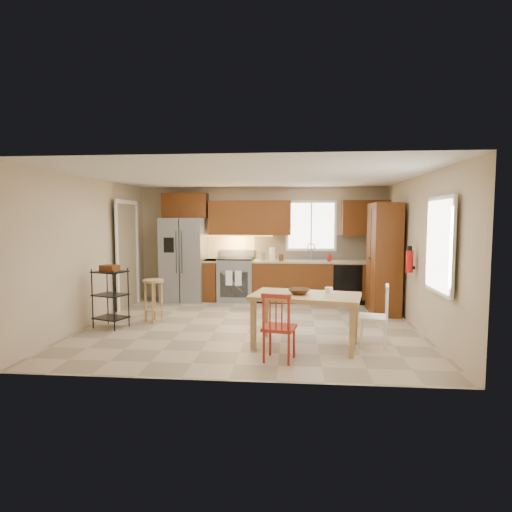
{
  "coord_description": "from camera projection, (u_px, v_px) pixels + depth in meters",
  "views": [
    {
      "loc": [
        0.72,
        -7.08,
        1.81
      ],
      "look_at": [
        0.06,
        0.4,
        1.15
      ],
      "focal_mm": 30.0,
      "sensor_mm": 36.0,
      "label": 1
    }
  ],
  "objects": [
    {
      "name": "floor",
      "position": [
        251.0,
        325.0,
        7.24
      ],
      "size": [
        5.5,
        5.5,
        0.0
      ],
      "primitive_type": "plane",
      "color": "tan",
      "rests_on": "ground"
    },
    {
      "name": "ceiling",
      "position": [
        250.0,
        176.0,
        7.03
      ],
      "size": [
        5.5,
        5.0,
        0.02
      ],
      "primitive_type": "cube",
      "color": "silver",
      "rests_on": "ground"
    },
    {
      "name": "wall_back",
      "position": [
        262.0,
        243.0,
        9.62
      ],
      "size": [
        5.5,
        0.02,
        2.5
      ],
      "primitive_type": "cube",
      "color": "#CCB793",
      "rests_on": "ground"
    },
    {
      "name": "wall_front",
      "position": [
        227.0,
        270.0,
        4.65
      ],
      "size": [
        5.5,
        0.02,
        2.5
      ],
      "primitive_type": "cube",
      "color": "#CCB793",
      "rests_on": "ground"
    },
    {
      "name": "wall_left",
      "position": [
        92.0,
        251.0,
        7.38
      ],
      "size": [
        0.02,
        5.0,
        2.5
      ],
      "primitive_type": "cube",
      "color": "#CCB793",
      "rests_on": "ground"
    },
    {
      "name": "wall_right",
      "position": [
        420.0,
        253.0,
        6.89
      ],
      "size": [
        0.02,
        5.0,
        2.5
      ],
      "primitive_type": "cube",
      "color": "#CCB793",
      "rests_on": "ground"
    },
    {
      "name": "refrigerator",
      "position": [
        184.0,
        259.0,
        9.42
      ],
      "size": [
        0.92,
        0.75,
        1.82
      ],
      "primitive_type": "cube",
      "color": "gray",
      "rests_on": "floor"
    },
    {
      "name": "range_stove",
      "position": [
        236.0,
        280.0,
        9.42
      ],
      "size": [
        0.76,
        0.63,
        0.92
      ],
      "primitive_type": "cube",
      "color": "gray",
      "rests_on": "floor"
    },
    {
      "name": "base_cabinet_narrow",
      "position": [
        211.0,
        280.0,
        9.49
      ],
      "size": [
        0.3,
        0.6,
        0.9
      ],
      "primitive_type": "cube",
      "color": "#5C3111",
      "rests_on": "floor"
    },
    {
      "name": "base_cabinet_run",
      "position": [
        320.0,
        281.0,
        9.27
      ],
      "size": [
        2.92,
        0.6,
        0.9
      ],
      "primitive_type": "cube",
      "color": "#5C3111",
      "rests_on": "floor"
    },
    {
      "name": "dishwasher",
      "position": [
        348.0,
        284.0,
        8.94
      ],
      "size": [
        0.6,
        0.02,
        0.78
      ],
      "primitive_type": "cube",
      "color": "black",
      "rests_on": "floor"
    },
    {
      "name": "backsplash",
      "position": [
        320.0,
        247.0,
        9.49
      ],
      "size": [
        2.92,
        0.03,
        0.55
      ],
      "primitive_type": "cube",
      "color": "beige",
      "rests_on": "wall_back"
    },
    {
      "name": "upper_over_fridge",
      "position": [
        185.0,
        205.0,
        9.52
      ],
      "size": [
        1.0,
        0.35,
        0.55
      ],
      "primitive_type": "cube",
      "color": "#643310",
      "rests_on": "wall_back"
    },
    {
      "name": "upper_left_block",
      "position": [
        250.0,
        218.0,
        9.41
      ],
      "size": [
        1.8,
        0.35,
        0.75
      ],
      "primitive_type": "cube",
      "color": "#643310",
      "rests_on": "wall_back"
    },
    {
      "name": "upper_right_block",
      "position": [
        365.0,
        218.0,
        9.19
      ],
      "size": [
        1.0,
        0.35,
        0.75
      ],
      "primitive_type": "cube",
      "color": "#643310",
      "rests_on": "wall_back"
    },
    {
      "name": "window_back",
      "position": [
        311.0,
        226.0,
        9.46
      ],
      "size": [
        1.12,
        0.04,
        1.12
      ],
      "primitive_type": "cube",
      "color": "white",
      "rests_on": "wall_back"
    },
    {
      "name": "sink",
      "position": [
        311.0,
        262.0,
        9.25
      ],
      "size": [
        0.62,
        0.46,
        0.16
      ],
      "primitive_type": "cube",
      "color": "gray",
      "rests_on": "base_cabinet_run"
    },
    {
      "name": "undercab_glow",
      "position": [
        236.0,
        236.0,
        9.45
      ],
      "size": [
        1.6,
        0.3,
        0.01
      ],
      "primitive_type": "cube",
      "color": "#FFBF66",
      "rests_on": "wall_back"
    },
    {
      "name": "soap_bottle",
      "position": [
        329.0,
        257.0,
        9.11
      ],
      "size": [
        0.09,
        0.09,
        0.19
      ],
      "primitive_type": "imported",
      "color": "red",
      "rests_on": "base_cabinet_run"
    },
    {
      "name": "paper_towel",
      "position": [
        272.0,
        254.0,
        9.26
      ],
      "size": [
        0.12,
        0.12,
        0.28
      ],
      "primitive_type": "cylinder",
      "color": "white",
      "rests_on": "base_cabinet_run"
    },
    {
      "name": "canister_steel",
      "position": [
        263.0,
        256.0,
        9.29
      ],
      "size": [
        0.11,
        0.11,
        0.18
      ],
      "primitive_type": "cylinder",
      "color": "gray",
      "rests_on": "base_cabinet_run"
    },
    {
      "name": "canister_wood",
      "position": [
        281.0,
        258.0,
        9.22
      ],
      "size": [
        0.1,
        0.1,
        0.14
      ],
      "primitive_type": "cylinder",
      "color": "#503115",
      "rests_on": "base_cabinet_run"
    },
    {
      "name": "pantry",
      "position": [
        384.0,
        259.0,
        8.13
      ],
      "size": [
        0.5,
        0.95,
        2.1
      ],
      "primitive_type": "cube",
      "color": "#5C3111",
      "rests_on": "floor"
    },
    {
      "name": "fire_extinguisher",
      "position": [
        409.0,
        262.0,
        7.06
      ],
      "size": [
        0.12,
        0.12,
        0.36
      ],
      "primitive_type": "cylinder",
      "color": "red",
      "rests_on": "wall_right"
    },
    {
      "name": "window_right",
      "position": [
        440.0,
        245.0,
        5.74
      ],
      "size": [
        0.04,
        1.02,
        1.32
      ],
      "primitive_type": "cube",
      "color": "white",
      "rests_on": "wall_right"
    },
    {
      "name": "doorway",
      "position": [
        126.0,
        256.0,
        8.68
      ],
      "size": [
        0.04,
        0.95,
        2.1
      ],
      "primitive_type": "cube",
      "color": "#8C7A59",
      "rests_on": "wall_left"
    },
    {
      "name": "dining_table",
      "position": [
        305.0,
        321.0,
        6.05
      ],
      "size": [
        1.63,
        1.12,
        0.73
      ],
      "primitive_type": null,
      "rotation": [
        0.0,
        0.0,
        -0.2
      ],
      "color": "tan",
      "rests_on": "floor"
    },
    {
      "name": "chair_red",
      "position": [
        279.0,
        326.0,
        5.43
      ],
      "size": [
        0.48,
        0.48,
        0.88
      ],
      "primitive_type": null,
      "rotation": [
        0.0,
        0.0,
        -0.2
      ],
      "color": "#9F2618",
      "rests_on": "floor"
    },
    {
      "name": "chair_white",
      "position": [
        373.0,
        316.0,
        6.01
      ],
      "size": [
        0.48,
        0.48,
        0.88
      ],
      "primitive_type": null,
      "rotation": [
        0.0,
        0.0,
        1.37
      ],
      "color": "white",
      "rests_on": "floor"
    },
    {
      "name": "table_bowl",
      "position": [
        299.0,
        295.0,
        6.03
      ],
      "size": [
        0.36,
        0.36,
        0.07
      ],
      "primitive_type": "imported",
      "rotation": [
        0.0,
        0.0,
        -0.2
      ],
      "color": "#503115",
      "rests_on": "dining_table"
    },
    {
      "name": "table_jar",
      "position": [
        329.0,
        292.0,
        6.08
      ],
      "size": [
        0.12,
        0.12,
        0.12
      ],
      "primitive_type": "cylinder",
      "rotation": [
        0.0,
        0.0,
        -0.2
      ],
      "color": "white",
      "rests_on": "dining_table"
    },
    {
      "name": "bar_stool",
      "position": [
        154.0,
        301.0,
        7.48
      ],
      "size": [
        0.45,
        0.45,
        0.75
      ],
      "primitive_type": null,
      "rotation": [
        0.0,
        0.0,
        0.29
      ],
      "color": "tan",
      "rests_on": "floor"
    },
    {
      "name": "utility_cart",
      "position": [
        111.0,
        298.0,
        7.08
      ],
      "size": [
        0.59,
        0.52,
        0.99
      ],
      "primitive_type": null,
      "rotation": [
        0.0,
        0.0,
        -0.33
      ],
      "color": "black",
      "rests_on": "floor"
    }
  ]
}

